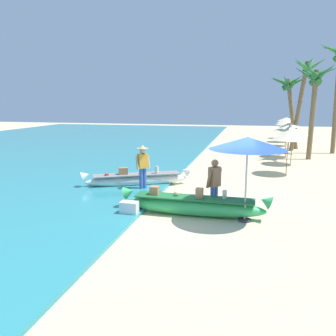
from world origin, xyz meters
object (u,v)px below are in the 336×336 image
object	(u,v)px
person_tourist_customer	(214,183)
palm_tree_tall_inland	(289,88)
palm_tree_leaning_seaward	(305,78)
boat_green_foreground	(194,205)
person_vendor_hatted	(143,164)
patio_umbrella_large	(248,144)
cooler_box	(129,209)
palm_tree_far_behind	(315,84)
boat_white_midground	(137,179)

from	to	relation	value
person_tourist_customer	palm_tree_tall_inland	bearing A→B (deg)	77.83
palm_tree_leaning_seaward	boat_green_foreground	bearing A→B (deg)	-107.60
palm_tree_leaning_seaward	person_tourist_customer	bearing A→B (deg)	-106.15
palm_tree_leaning_seaward	person_vendor_hatted	bearing A→B (deg)	-119.18
boat_green_foreground	patio_umbrella_large	world-z (taller)	patio_umbrella_large
boat_green_foreground	person_tourist_customer	world-z (taller)	person_tourist_customer
palm_tree_leaning_seaward	cooler_box	bearing A→B (deg)	-112.92
patio_umbrella_large	cooler_box	distance (m)	3.88
palm_tree_far_behind	boat_white_midground	bearing A→B (deg)	-131.78
person_vendor_hatted	cooler_box	xyz separation A→B (m)	(0.50, -2.94, -0.79)
person_vendor_hatted	palm_tree_far_behind	size ratio (longest dim) A/B	0.32
boat_green_foreground	person_tourist_customer	xyz separation A→B (m)	(0.55, 0.45, 0.61)
person_tourist_customer	palm_tree_far_behind	distance (m)	12.55
person_vendor_hatted	palm_tree_tall_inland	size ratio (longest dim) A/B	0.34
person_vendor_hatted	palm_tree_far_behind	bearing A→B (deg)	51.90
boat_white_midground	palm_tree_tall_inland	xyz separation A→B (m)	(6.74, 13.23, 3.92)
person_vendor_hatted	person_tourist_customer	world-z (taller)	person_vendor_hatted
patio_umbrella_large	cooler_box	xyz separation A→B (m)	(-3.32, -0.34, -1.98)
boat_white_midground	patio_umbrella_large	xyz separation A→B (m)	(4.26, -3.23, 1.92)
boat_green_foreground	boat_white_midground	world-z (taller)	boat_green_foreground
boat_green_foreground	palm_tree_far_behind	distance (m)	13.33
person_tourist_customer	palm_tree_leaning_seaward	xyz separation A→B (m)	(4.29, 14.80, 3.89)
person_tourist_customer	cooler_box	bearing A→B (deg)	-157.95
palm_tree_far_behind	boat_green_foreground	bearing A→B (deg)	-112.93
palm_tree_tall_inland	person_vendor_hatted	bearing A→B (deg)	-114.42
palm_tree_tall_inland	palm_tree_leaning_seaward	size ratio (longest dim) A/B	0.84
palm_tree_tall_inland	cooler_box	world-z (taller)	palm_tree_tall_inland
boat_green_foreground	boat_white_midground	xyz separation A→B (m)	(-2.78, 3.06, -0.02)
patio_umbrella_large	palm_tree_far_behind	xyz separation A→B (m)	(3.47, 11.88, 2.11)
person_vendor_hatted	person_tourist_customer	bearing A→B (deg)	-34.46
palm_tree_far_behind	patio_umbrella_large	bearing A→B (deg)	-106.26
person_tourist_customer	cooler_box	world-z (taller)	person_tourist_customer
boat_green_foreground	patio_umbrella_large	bearing A→B (deg)	-6.67
person_tourist_customer	boat_white_midground	bearing A→B (deg)	141.90
person_tourist_customer	palm_tree_far_behind	bearing A→B (deg)	68.65
palm_tree_far_behind	cooler_box	bearing A→B (deg)	-119.02
palm_tree_leaning_seaward	cooler_box	size ratio (longest dim) A/B	12.02
palm_tree_leaning_seaward	boat_white_midground	bearing A→B (deg)	-121.98
palm_tree_far_behind	cooler_box	distance (m)	14.56
person_tourist_customer	cooler_box	size ratio (longest dim) A/B	3.16
boat_white_midground	palm_tree_leaning_seaward	world-z (taller)	palm_tree_leaning_seaward
palm_tree_far_behind	palm_tree_tall_inland	bearing A→B (deg)	102.13
boat_white_midground	boat_green_foreground	bearing A→B (deg)	-47.78
palm_tree_tall_inland	palm_tree_leaning_seaward	bearing A→B (deg)	-49.98
patio_umbrella_large	palm_tree_tall_inland	xyz separation A→B (m)	(2.48, 16.46, 2.00)
patio_umbrella_large	cooler_box	bearing A→B (deg)	-174.13
person_tourist_customer	palm_tree_leaning_seaward	bearing A→B (deg)	73.85
palm_tree_tall_inland	cooler_box	xyz separation A→B (m)	(-5.80, -16.80, -3.98)
person_tourist_customer	patio_umbrella_large	size ratio (longest dim) A/B	0.68
palm_tree_leaning_seaward	palm_tree_far_behind	distance (m)	3.58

